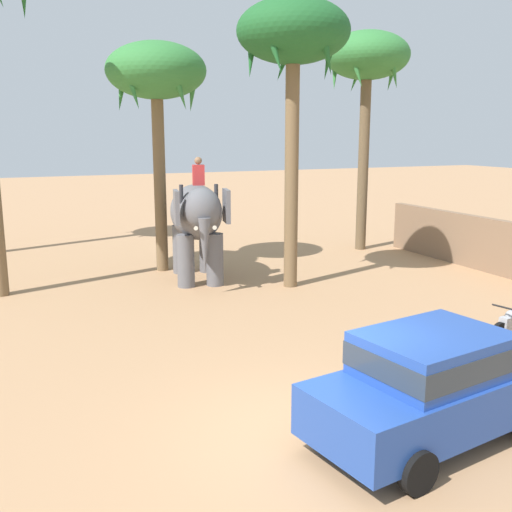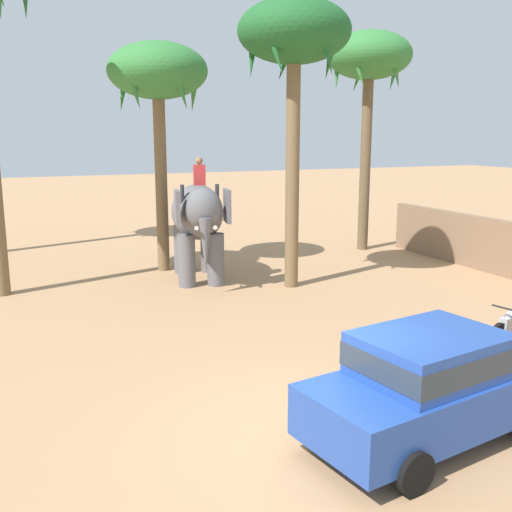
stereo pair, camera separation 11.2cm
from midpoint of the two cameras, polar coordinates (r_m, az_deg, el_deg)
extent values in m
plane|color=tan|center=(9.64, 5.29, -16.49)|extent=(120.00, 120.00, 0.00)
cube|color=#23479E|center=(9.48, 16.99, -12.91)|extent=(4.31, 2.29, 0.76)
cube|color=#23479E|center=(9.15, 16.83, -9.09)|extent=(2.31, 1.85, 0.64)
cube|color=#2D3842|center=(9.15, 16.83, -9.09)|extent=(2.33, 1.88, 0.35)
cylinder|color=black|center=(11.03, 17.91, -11.54)|extent=(0.62, 0.27, 0.60)
cylinder|color=black|center=(9.37, 7.45, -15.37)|extent=(0.62, 0.27, 0.60)
cylinder|color=black|center=(8.31, 15.39, -19.52)|extent=(0.62, 0.27, 0.60)
ellipsoid|color=slate|center=(18.61, -5.52, 4.27)|extent=(2.22, 3.37, 1.70)
cylinder|color=slate|center=(17.98, -3.73, -0.34)|extent=(0.52, 0.52, 1.60)
cylinder|color=slate|center=(17.89, -6.52, -0.45)|extent=(0.52, 0.52, 1.60)
cylinder|color=slate|center=(19.79, -4.46, 0.77)|extent=(0.52, 0.52, 1.60)
cylinder|color=slate|center=(19.70, -7.00, 0.67)|extent=(0.52, 0.52, 1.60)
ellipsoid|color=slate|center=(16.97, -4.96, 4.57)|extent=(1.29, 1.21, 1.20)
cube|color=slate|center=(17.15, -2.60, 4.85)|extent=(0.29, 0.81, 0.96)
cube|color=slate|center=(16.99, -7.42, 4.70)|extent=(0.29, 0.81, 0.96)
cone|color=slate|center=(16.68, -4.72, 0.98)|extent=(0.43, 0.43, 1.60)
cone|color=beige|center=(16.68, -3.88, 2.73)|extent=(0.24, 0.58, 0.21)
cone|color=beige|center=(16.62, -5.66, 2.67)|extent=(0.24, 0.58, 0.21)
cube|color=red|center=(17.65, -5.30, 7.79)|extent=(0.38, 0.31, 0.60)
sphere|color=#8E6647|center=(17.62, -5.33, 9.15)|extent=(0.22, 0.22, 0.22)
cylinder|color=#333338|center=(17.76, -3.59, 6.06)|extent=(0.12, 0.12, 0.55)
cylinder|color=#333338|center=(17.65, -6.95, 5.96)|extent=(0.12, 0.12, 0.55)
cylinder|color=black|center=(13.77, 22.62, -7.19)|extent=(0.61, 0.22, 0.60)
cylinder|color=black|center=(13.67, 23.03, -4.64)|extent=(0.15, 0.55, 0.04)
cylinder|color=brown|center=(23.71, 10.65, 9.29)|extent=(0.41, 0.41, 7.24)
ellipsoid|color=#337A38|center=(23.87, 11.02, 18.48)|extent=(3.20, 3.20, 1.80)
cone|color=#337A38|center=(24.51, 13.39, 17.03)|extent=(0.40, 0.92, 1.64)
cone|color=#337A38|center=(24.96, 10.15, 17.05)|extent=(0.91, 0.57, 1.67)
cone|color=#337A38|center=(23.88, 7.95, 17.37)|extent=(0.73, 0.83, 1.69)
cone|color=#337A38|center=(22.69, 9.90, 17.61)|extent=(0.73, 0.83, 1.69)
cone|color=#337A38|center=(23.10, 13.44, 17.36)|extent=(0.91, 0.57, 1.67)
cylinder|color=brown|center=(19.89, -8.98, 7.58)|extent=(0.40, 0.40, 6.32)
ellipsoid|color=#337A38|center=(19.94, -9.31, 17.25)|extent=(3.20, 3.20, 1.80)
cone|color=#337A38|center=(20.23, -5.84, 15.83)|extent=(0.40, 0.92, 1.64)
cone|color=#337A38|center=(21.09, -9.06, 15.58)|extent=(0.91, 0.57, 1.67)
cone|color=#337A38|center=(20.36, -12.52, 15.60)|extent=(0.73, 0.83, 1.69)
cone|color=#337A38|center=(18.98, -11.64, 15.93)|extent=(0.73, 0.83, 1.69)
cone|color=#337A38|center=(18.90, -7.22, 16.09)|extent=(0.91, 0.57, 1.67)
cylinder|color=brown|center=(17.48, 3.73, 8.52)|extent=(0.41, 0.41, 7.16)
ellipsoid|color=#1E5B28|center=(17.68, 3.90, 20.84)|extent=(3.20, 3.20, 1.80)
cone|color=#1E5B28|center=(18.19, 7.43, 18.93)|extent=(0.40, 0.92, 1.64)
cone|color=#1E5B28|center=(18.78, 3.24, 18.77)|extent=(0.91, 0.57, 1.67)
cone|color=#1E5B28|center=(17.83, -0.16, 19.17)|extent=(0.73, 0.83, 1.69)
cone|color=#1E5B28|center=(16.55, 1.91, 19.74)|extent=(0.73, 0.83, 1.69)
cone|color=#1E5B28|center=(16.79, 6.98, 19.54)|extent=(0.91, 0.57, 1.67)
camera|label=1|loc=(0.06, -89.78, 0.05)|focal=41.47mm
camera|label=2|loc=(0.06, 90.22, -0.05)|focal=41.47mm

